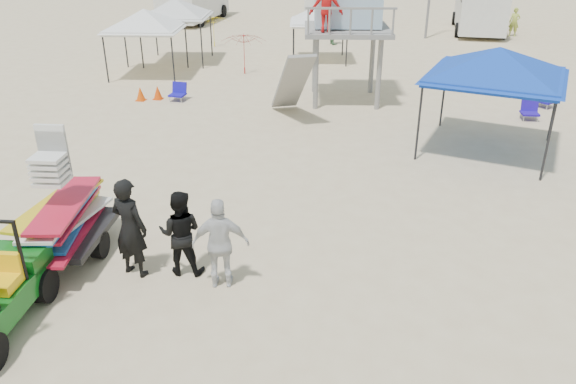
% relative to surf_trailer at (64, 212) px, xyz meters
% --- Properties ---
extents(ground, '(140.00, 140.00, 0.00)m').
position_rel_surf_trailer_xyz_m(ground, '(3.60, -1.93, -0.95)').
color(ground, beige).
rests_on(ground, ground).
extents(surf_trailer, '(1.64, 2.64, 2.33)m').
position_rel_surf_trailer_xyz_m(surf_trailer, '(0.00, 0.00, 0.00)').
color(surf_trailer, black).
rests_on(surf_trailer, ground).
extents(man_left, '(0.78, 0.60, 1.91)m').
position_rel_surf_trailer_xyz_m(man_left, '(1.52, -0.30, 0.01)').
color(man_left, black).
rests_on(man_left, ground).
extents(man_mid, '(0.88, 0.73, 1.64)m').
position_rel_surf_trailer_xyz_m(man_mid, '(2.37, -0.05, -0.13)').
color(man_mid, black).
rests_on(man_mid, ground).
extents(man_right, '(1.07, 0.66, 1.70)m').
position_rel_surf_trailer_xyz_m(man_right, '(3.22, -0.30, -0.10)').
color(man_right, silver).
rests_on(man_right, ground).
extents(lifeguard_tower, '(3.45, 3.45, 4.69)m').
position_rel_surf_trailer_xyz_m(lifeguard_tower, '(3.67, 11.93, 2.54)').
color(lifeguard_tower, gray).
rests_on(lifeguard_tower, ground).
extents(canopy_blue, '(4.02, 4.02, 3.31)m').
position_rel_surf_trailer_xyz_m(canopy_blue, '(8.36, 7.71, 1.81)').
color(canopy_blue, black).
rests_on(canopy_blue, ground).
extents(canopy_white_a, '(3.37, 3.37, 3.12)m').
position_rel_surf_trailer_xyz_m(canopy_white_a, '(-4.85, 13.76, 1.63)').
color(canopy_white_a, black).
rests_on(canopy_white_a, ground).
extents(canopy_white_b, '(3.34, 3.34, 3.25)m').
position_rel_surf_trailer_xyz_m(canopy_white_b, '(-4.63, 16.43, 1.76)').
color(canopy_white_b, black).
rests_on(canopy_white_b, ground).
extents(canopy_white_c, '(3.02, 3.02, 2.96)m').
position_rel_surf_trailer_xyz_m(canopy_white_c, '(1.71, 18.11, 1.46)').
color(canopy_white_c, black).
rests_on(canopy_white_c, ground).
extents(umbrella_a, '(2.00, 2.03, 1.73)m').
position_rel_surf_trailer_xyz_m(umbrella_a, '(-0.93, 14.76, -0.09)').
color(umbrella_a, '#AB1312').
rests_on(umbrella_a, ground).
extents(umbrella_b, '(2.43, 2.44, 1.58)m').
position_rel_surf_trailer_xyz_m(umbrella_b, '(-4.19, 20.14, -0.16)').
color(umbrella_b, yellow).
rests_on(umbrella_b, ground).
extents(cone_near, '(0.34, 0.34, 0.50)m').
position_rel_surf_trailer_xyz_m(cone_near, '(-2.94, 10.40, -0.70)').
color(cone_near, '#DF4007').
rests_on(cone_near, ground).
extents(cone_far, '(0.34, 0.34, 0.50)m').
position_rel_surf_trailer_xyz_m(cone_far, '(-3.48, 10.10, -0.70)').
color(cone_far, '#DE4907').
rests_on(cone_far, ground).
extents(beach_chair_a, '(0.55, 0.59, 0.64)m').
position_rel_surf_trailer_xyz_m(beach_chair_a, '(-2.15, 10.47, -0.64)').
color(beach_chair_a, '#150FA7').
rests_on(beach_chair_a, ground).
extents(beach_chair_b, '(0.60, 0.64, 0.64)m').
position_rel_surf_trailer_xyz_m(beach_chair_b, '(10.03, 10.98, -0.64)').
color(beach_chair_b, '#210E9E').
rests_on(beach_chair_b, ground).
extents(beach_chair_c, '(0.74, 0.85, 0.64)m').
position_rel_surf_trailer_xyz_m(beach_chair_c, '(10.78, 12.58, -0.64)').
color(beach_chair_c, '#160E99').
rests_on(beach_chair_c, ground).
extents(rv_mid_right, '(2.64, 7.00, 3.25)m').
position_rel_surf_trailer_xyz_m(rv_mid_right, '(9.60, 28.06, 0.85)').
color(rv_mid_right, silver).
rests_on(rv_mid_right, ground).
extents(distant_beachgoers, '(11.40, 15.86, 1.66)m').
position_rel_surf_trailer_xyz_m(distant_beachgoers, '(8.13, 18.85, -0.15)').
color(distant_beachgoers, '#C34737').
rests_on(distant_beachgoers, ground).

